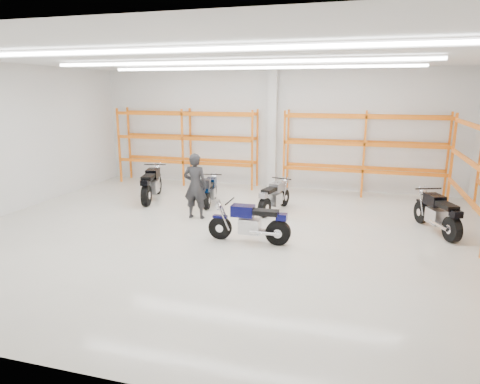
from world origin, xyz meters
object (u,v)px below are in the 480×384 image
(standing_man, at_px, (195,186))
(structural_column, at_px, (272,129))
(motorcycle_back_b, at_px, (209,191))
(motorcycle_back_a, at_px, (151,185))
(motorcycle_back_c, at_px, (273,198))
(motorcycle_main, at_px, (253,224))
(motorcycle_back_d, at_px, (438,215))

(standing_man, height_order, structural_column, structural_column)
(motorcycle_back_b, relative_size, standing_man, 1.01)
(motorcycle_back_a, bearing_deg, motorcycle_back_c, -3.41)
(motorcycle_main, relative_size, motorcycle_back_a, 0.91)
(motorcycle_back_c, relative_size, structural_column, 0.44)
(motorcycle_back_d, distance_m, standing_man, 6.71)
(motorcycle_back_b, bearing_deg, standing_man, -85.59)
(motorcycle_main, bearing_deg, motorcycle_back_d, 24.32)
(motorcycle_back_a, height_order, motorcycle_back_c, motorcycle_back_a)
(motorcycle_back_d, xyz_separation_m, structural_column, (-5.38, 4.19, 1.74))
(motorcycle_back_b, bearing_deg, motorcycle_back_a, 179.36)
(motorcycle_back_b, bearing_deg, motorcycle_main, -53.52)
(motorcycle_back_d, bearing_deg, motorcycle_back_b, 171.70)
(structural_column, bearing_deg, standing_man, -105.49)
(motorcycle_back_b, bearing_deg, structural_column, 66.15)
(motorcycle_back_b, bearing_deg, motorcycle_back_c, -6.08)
(motorcycle_back_a, distance_m, motorcycle_back_d, 8.98)
(motorcycle_back_b, distance_m, motorcycle_back_d, 6.86)
(motorcycle_main, distance_m, structural_column, 6.54)
(motorcycle_main, height_order, motorcycle_back_d, motorcycle_back_d)
(motorcycle_back_d, height_order, structural_column, structural_column)
(motorcycle_back_c, height_order, structural_column, structural_column)
(motorcycle_main, height_order, standing_man, standing_man)
(motorcycle_main, distance_m, standing_man, 2.69)
(motorcycle_back_a, xyz_separation_m, standing_man, (2.24, -1.51, 0.43))
(motorcycle_back_c, height_order, motorcycle_back_d, motorcycle_back_d)
(motorcycle_back_d, bearing_deg, structural_column, 142.12)
(motorcycle_main, relative_size, structural_column, 0.47)
(motorcycle_back_d, relative_size, standing_man, 1.09)
(motorcycle_back_d, xyz_separation_m, standing_man, (-6.68, -0.50, 0.46))
(motorcycle_back_a, distance_m, motorcycle_back_b, 2.13)
(structural_column, bearing_deg, motorcycle_main, -82.34)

